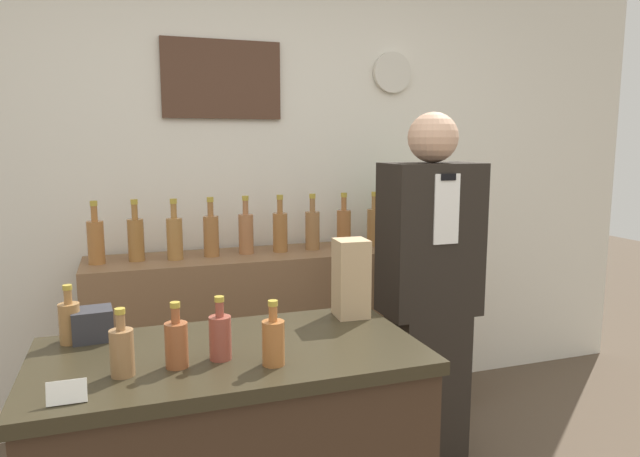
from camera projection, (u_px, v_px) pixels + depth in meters
name	position (u px, v px, depth m)	size (l,w,h in m)	color
back_wall	(252.00, 177.00, 3.22)	(5.20, 0.09, 2.70)	silver
back_shelf	(287.00, 338.00, 3.13)	(2.06, 0.43, 0.97)	brown
shopkeeper	(428.00, 300.00, 2.59)	(0.42, 0.27, 1.68)	black
potted_plant	(414.00, 208.00, 3.23)	(0.32, 0.32, 0.39)	#B27047
paper_bag	(351.00, 278.00, 2.01)	(0.12, 0.12, 0.28)	tan
price_card_left	(67.00, 392.00, 1.35)	(0.09, 0.02, 0.06)	white
gift_box	(92.00, 324.00, 1.78)	(0.13, 0.12, 0.10)	#2D2D33
counter_bottle_0	(70.00, 321.00, 1.75)	(0.06, 0.06, 0.18)	#9C6C3C
counter_bottle_1	(122.00, 351.00, 1.50)	(0.06, 0.06, 0.18)	olive
counter_bottle_2	(177.00, 343.00, 1.56)	(0.06, 0.06, 0.18)	#95502C
counter_bottle_3	(220.00, 336.00, 1.62)	(0.06, 0.06, 0.18)	brown
counter_bottle_4	(273.00, 341.00, 1.58)	(0.06, 0.06, 0.18)	#A76230
shelf_bottle_0	(96.00, 240.00, 2.74)	(0.08, 0.08, 0.31)	#A26531
shelf_bottle_1	(136.00, 238.00, 2.81)	(0.08, 0.08, 0.31)	#9C6833
shelf_bottle_2	(175.00, 237.00, 2.84)	(0.08, 0.08, 0.31)	#A47139
shelf_bottle_3	(211.00, 234.00, 2.92)	(0.08, 0.08, 0.31)	#9C6536
shelf_bottle_4	(246.00, 232.00, 2.99)	(0.08, 0.08, 0.31)	#A3683F
shelf_bottle_5	(280.00, 230.00, 3.04)	(0.08, 0.08, 0.31)	#9E6635
shelf_bottle_6	(312.00, 229.00, 3.11)	(0.08, 0.08, 0.31)	#996A3F
shelf_bottle_7	(344.00, 227.00, 3.17)	(0.08, 0.08, 0.31)	#A36536
shelf_bottle_8	(374.00, 225.00, 3.23)	(0.08, 0.08, 0.31)	olive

